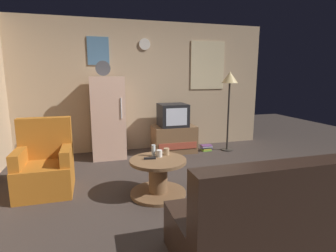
{
  "coord_description": "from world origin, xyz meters",
  "views": [
    {
      "loc": [
        -1.05,
        -2.99,
        1.52
      ],
      "look_at": [
        0.07,
        0.9,
        0.75
      ],
      "focal_mm": 28.57,
      "sensor_mm": 36.0,
      "label": 1
    }
  ],
  "objects_px": {
    "crt_tv": "(173,115)",
    "coffee_table": "(158,177)",
    "book_stack": "(206,148)",
    "fridge": "(108,117)",
    "couch": "(277,223)",
    "wine_glass": "(153,150)",
    "remote_control": "(150,158)",
    "armchair": "(45,166)",
    "tv_stand": "(174,139)",
    "mug_ceramic_white": "(159,153)",
    "standing_lamp": "(230,84)",
    "mug_ceramic_tan": "(166,151)"
  },
  "relations": [
    {
      "from": "standing_lamp",
      "to": "mug_ceramic_tan",
      "type": "xyz_separation_m",
      "value": [
        -1.71,
        -1.48,
        -0.84
      ]
    },
    {
      "from": "standing_lamp",
      "to": "mug_ceramic_tan",
      "type": "height_order",
      "value": "standing_lamp"
    },
    {
      "from": "remote_control",
      "to": "crt_tv",
      "type": "bearing_deg",
      "value": 70.21
    },
    {
      "from": "mug_ceramic_white",
      "to": "couch",
      "type": "height_order",
      "value": "couch"
    },
    {
      "from": "mug_ceramic_white",
      "to": "remote_control",
      "type": "distance_m",
      "value": 0.16
    },
    {
      "from": "tv_stand",
      "to": "book_stack",
      "type": "relative_size",
      "value": 3.82
    },
    {
      "from": "standing_lamp",
      "to": "mug_ceramic_white",
      "type": "xyz_separation_m",
      "value": [
        -1.82,
        -1.54,
        -0.84
      ]
    },
    {
      "from": "armchair",
      "to": "book_stack",
      "type": "height_order",
      "value": "armchair"
    },
    {
      "from": "remote_control",
      "to": "armchair",
      "type": "height_order",
      "value": "armchair"
    },
    {
      "from": "standing_lamp",
      "to": "mug_ceramic_white",
      "type": "bearing_deg",
      "value": -139.81
    },
    {
      "from": "coffee_table",
      "to": "mug_ceramic_tan",
      "type": "bearing_deg",
      "value": 45.76
    },
    {
      "from": "wine_glass",
      "to": "armchair",
      "type": "relative_size",
      "value": 0.16
    },
    {
      "from": "tv_stand",
      "to": "standing_lamp",
      "type": "relative_size",
      "value": 0.53
    },
    {
      "from": "tv_stand",
      "to": "mug_ceramic_tan",
      "type": "xyz_separation_m",
      "value": [
        -0.62,
        -1.66,
        0.26
      ]
    },
    {
      "from": "tv_stand",
      "to": "couch",
      "type": "bearing_deg",
      "value": -92.0
    },
    {
      "from": "armchair",
      "to": "wine_glass",
      "type": "bearing_deg",
      "value": -14.98
    },
    {
      "from": "crt_tv",
      "to": "coffee_table",
      "type": "distance_m",
      "value": 2.03
    },
    {
      "from": "couch",
      "to": "book_stack",
      "type": "distance_m",
      "value": 3.26
    },
    {
      "from": "crt_tv",
      "to": "wine_glass",
      "type": "distance_m",
      "value": 1.84
    },
    {
      "from": "standing_lamp",
      "to": "couch",
      "type": "bearing_deg",
      "value": -111.3
    },
    {
      "from": "tv_stand",
      "to": "couch",
      "type": "relative_size",
      "value": 0.49
    },
    {
      "from": "mug_ceramic_tan",
      "to": "armchair",
      "type": "xyz_separation_m",
      "value": [
        -1.56,
        0.37,
        -0.18
      ]
    },
    {
      "from": "coffee_table",
      "to": "remote_control",
      "type": "bearing_deg",
      "value": 160.06
    },
    {
      "from": "fridge",
      "to": "remote_control",
      "type": "distance_m",
      "value": 1.89
    },
    {
      "from": "couch",
      "to": "book_stack",
      "type": "xyz_separation_m",
      "value": [
        0.78,
        3.16,
        -0.25
      ]
    },
    {
      "from": "remote_control",
      "to": "fridge",
      "type": "bearing_deg",
      "value": 108.02
    },
    {
      "from": "crt_tv",
      "to": "coffee_table",
      "type": "relative_size",
      "value": 0.75
    },
    {
      "from": "crt_tv",
      "to": "armchair",
      "type": "height_order",
      "value": "crt_tv"
    },
    {
      "from": "fridge",
      "to": "coffee_table",
      "type": "height_order",
      "value": "fridge"
    },
    {
      "from": "coffee_table",
      "to": "book_stack",
      "type": "xyz_separation_m",
      "value": [
        1.44,
        1.71,
        -0.17
      ]
    },
    {
      "from": "couch",
      "to": "standing_lamp",
      "type": "bearing_deg",
      "value": 68.7
    },
    {
      "from": "crt_tv",
      "to": "armchair",
      "type": "distance_m",
      "value": 2.54
    },
    {
      "from": "fridge",
      "to": "couch",
      "type": "bearing_deg",
      "value": -70.68
    },
    {
      "from": "wine_glass",
      "to": "remote_control",
      "type": "relative_size",
      "value": 1.0
    },
    {
      "from": "tv_stand",
      "to": "mug_ceramic_tan",
      "type": "distance_m",
      "value": 1.79
    },
    {
      "from": "crt_tv",
      "to": "remote_control",
      "type": "relative_size",
      "value": 3.6
    },
    {
      "from": "tv_stand",
      "to": "crt_tv",
      "type": "distance_m",
      "value": 0.49
    },
    {
      "from": "tv_stand",
      "to": "coffee_table",
      "type": "height_order",
      "value": "tv_stand"
    },
    {
      "from": "armchair",
      "to": "couch",
      "type": "distance_m",
      "value": 2.86
    },
    {
      "from": "fridge",
      "to": "remote_control",
      "type": "relative_size",
      "value": 11.8
    },
    {
      "from": "wine_glass",
      "to": "remote_control",
      "type": "xyz_separation_m",
      "value": [
        -0.08,
        -0.12,
        -0.06
      ]
    },
    {
      "from": "fridge",
      "to": "couch",
      "type": "height_order",
      "value": "fridge"
    },
    {
      "from": "tv_stand",
      "to": "couch",
      "type": "distance_m",
      "value": 3.27
    },
    {
      "from": "coffee_table",
      "to": "wine_glass",
      "type": "relative_size",
      "value": 4.8
    },
    {
      "from": "standing_lamp",
      "to": "book_stack",
      "type": "height_order",
      "value": "standing_lamp"
    },
    {
      "from": "standing_lamp",
      "to": "mug_ceramic_tan",
      "type": "bearing_deg",
      "value": -139.14
    },
    {
      "from": "coffee_table",
      "to": "mug_ceramic_white",
      "type": "height_order",
      "value": "mug_ceramic_white"
    },
    {
      "from": "tv_stand",
      "to": "armchair",
      "type": "bearing_deg",
      "value": -149.37
    },
    {
      "from": "wine_glass",
      "to": "book_stack",
      "type": "relative_size",
      "value": 0.68
    },
    {
      "from": "couch",
      "to": "tv_stand",
      "type": "bearing_deg",
      "value": 88.0
    }
  ]
}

